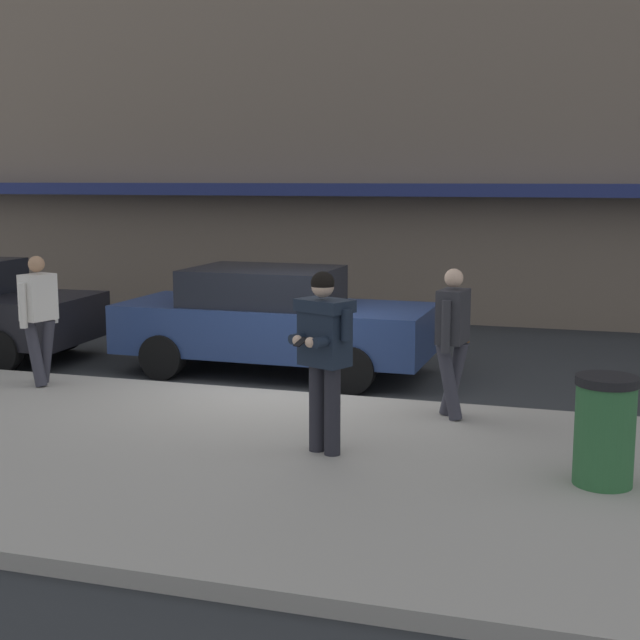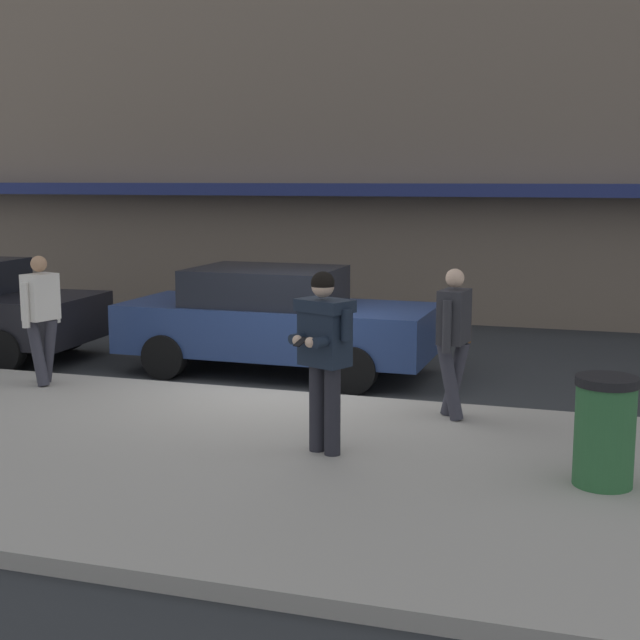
{
  "view_description": "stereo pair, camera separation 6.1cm",
  "coord_description": "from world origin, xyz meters",
  "px_view_note": "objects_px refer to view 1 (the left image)",
  "views": [
    {
      "loc": [
        3.7,
        -10.67,
        2.83
      ],
      "look_at": [
        1.25,
        -2.68,
        1.49
      ],
      "focal_mm": 50.0,
      "sensor_mm": 36.0,
      "label": 1
    },
    {
      "loc": [
        3.76,
        -10.65,
        2.83
      ],
      "look_at": [
        1.25,
        -2.68,
        1.49
      ],
      "focal_mm": 50.0,
      "sensor_mm": 36.0,
      "label": 2
    }
  ],
  "objects_px": {
    "trash_bin": "(605,430)",
    "man_texting_on_phone": "(324,342)",
    "parked_sedan_mid": "(273,320)",
    "pedestrian_with_bag": "(453,333)",
    "pedestrian_in_light_coat": "(39,312)"
  },
  "relations": [
    {
      "from": "pedestrian_in_light_coat",
      "to": "pedestrian_with_bag",
      "type": "distance_m",
      "value": 5.39
    },
    {
      "from": "man_texting_on_phone",
      "to": "pedestrian_with_bag",
      "type": "xyz_separation_m",
      "value": [
        1.0,
        1.7,
        -0.14
      ]
    },
    {
      "from": "trash_bin",
      "to": "man_texting_on_phone",
      "type": "bearing_deg",
      "value": 176.69
    },
    {
      "from": "parked_sedan_mid",
      "to": "pedestrian_with_bag",
      "type": "distance_m",
      "value": 3.68
    },
    {
      "from": "pedestrian_with_bag",
      "to": "trash_bin",
      "type": "xyz_separation_m",
      "value": [
        1.63,
        -1.86,
        -0.47
      ]
    },
    {
      "from": "man_texting_on_phone",
      "to": "pedestrian_in_light_coat",
      "type": "bearing_deg",
      "value": 158.56
    },
    {
      "from": "parked_sedan_mid",
      "to": "trash_bin",
      "type": "distance_m",
      "value": 6.1
    },
    {
      "from": "pedestrian_in_light_coat",
      "to": "trash_bin",
      "type": "relative_size",
      "value": 1.74
    },
    {
      "from": "parked_sedan_mid",
      "to": "man_texting_on_phone",
      "type": "height_order",
      "value": "man_texting_on_phone"
    },
    {
      "from": "man_texting_on_phone",
      "to": "trash_bin",
      "type": "relative_size",
      "value": 1.84
    },
    {
      "from": "pedestrian_with_bag",
      "to": "trash_bin",
      "type": "distance_m",
      "value": 2.51
    },
    {
      "from": "parked_sedan_mid",
      "to": "trash_bin",
      "type": "relative_size",
      "value": 4.62
    },
    {
      "from": "parked_sedan_mid",
      "to": "trash_bin",
      "type": "bearing_deg",
      "value": -41.42
    },
    {
      "from": "parked_sedan_mid",
      "to": "trash_bin",
      "type": "height_order",
      "value": "parked_sedan_mid"
    },
    {
      "from": "pedestrian_in_light_coat",
      "to": "trash_bin",
      "type": "bearing_deg",
      "value": -14.97
    }
  ]
}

